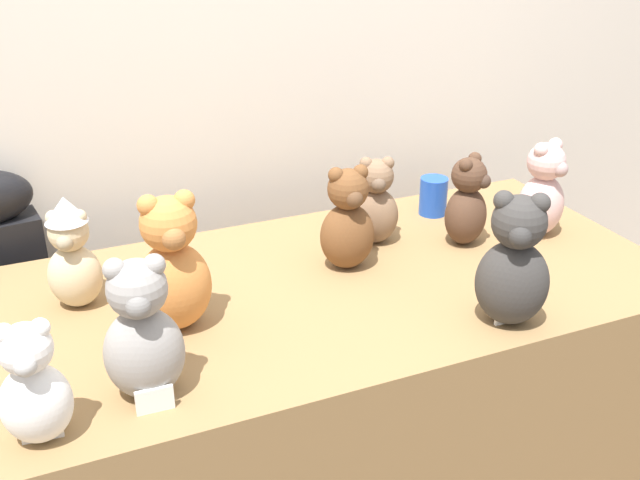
{
  "coord_description": "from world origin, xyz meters",
  "views": [
    {
      "loc": [
        -0.63,
        -1.21,
        1.67
      ],
      "look_at": [
        0.0,
        0.25,
        0.91
      ],
      "focal_mm": 42.15,
      "sensor_mm": 36.0,
      "label": 1
    }
  ],
  "objects_px": {
    "instrument_case": "(6,338)",
    "teddy_bear_cocoa": "(467,203)",
    "party_cup_blue": "(433,196)",
    "teddy_bear_charcoal": "(514,264)",
    "teddy_bear_blush": "(543,192)",
    "teddy_bear_sand": "(72,254)",
    "teddy_bear_chestnut": "(348,221)",
    "teddy_bear_ginger": "(172,267)",
    "display_table": "(320,416)",
    "teddy_bear_mocha": "(376,203)",
    "teddy_bear_ash": "(142,333)",
    "teddy_bear_snow": "(33,387)"
  },
  "relations": [
    {
      "from": "instrument_case",
      "to": "display_table",
      "type": "bearing_deg",
      "value": -43.66
    },
    {
      "from": "teddy_bear_sand",
      "to": "teddy_bear_chestnut",
      "type": "relative_size",
      "value": 1.0
    },
    {
      "from": "teddy_bear_sand",
      "to": "teddy_bear_blush",
      "type": "height_order",
      "value": "teddy_bear_blush"
    },
    {
      "from": "teddy_bear_chestnut",
      "to": "teddy_bear_ash",
      "type": "distance_m",
      "value": 0.65
    },
    {
      "from": "teddy_bear_charcoal",
      "to": "teddy_bear_snow",
      "type": "bearing_deg",
      "value": -146.18
    },
    {
      "from": "teddy_bear_chestnut",
      "to": "party_cup_blue",
      "type": "distance_m",
      "value": 0.43
    },
    {
      "from": "teddy_bear_mocha",
      "to": "teddy_bear_chestnut",
      "type": "xyz_separation_m",
      "value": [
        -0.13,
        -0.1,
        0.01
      ]
    },
    {
      "from": "instrument_case",
      "to": "teddy_bear_ash",
      "type": "bearing_deg",
      "value": -78.95
    },
    {
      "from": "display_table",
      "to": "teddy_bear_snow",
      "type": "bearing_deg",
      "value": -154.47
    },
    {
      "from": "teddy_bear_cocoa",
      "to": "teddy_bear_ash",
      "type": "relative_size",
      "value": 0.85
    },
    {
      "from": "teddy_bear_ginger",
      "to": "teddy_bear_ash",
      "type": "bearing_deg",
      "value": -114.67
    },
    {
      "from": "teddy_bear_blush",
      "to": "instrument_case",
      "type": "bearing_deg",
      "value": 143.41
    },
    {
      "from": "teddy_bear_ginger",
      "to": "teddy_bear_cocoa",
      "type": "xyz_separation_m",
      "value": [
        0.81,
        0.11,
        -0.03
      ]
    },
    {
      "from": "instrument_case",
      "to": "teddy_bear_snow",
      "type": "distance_m",
      "value": 0.95
    },
    {
      "from": "teddy_bear_blush",
      "to": "display_table",
      "type": "bearing_deg",
      "value": 166.06
    },
    {
      "from": "teddy_bear_snow",
      "to": "teddy_bear_blush",
      "type": "distance_m",
      "value": 1.38
    },
    {
      "from": "teddy_bear_charcoal",
      "to": "teddy_bear_chestnut",
      "type": "relative_size",
      "value": 1.15
    },
    {
      "from": "display_table",
      "to": "teddy_bear_mocha",
      "type": "distance_m",
      "value": 0.58
    },
    {
      "from": "display_table",
      "to": "teddy_bear_chestnut",
      "type": "xyz_separation_m",
      "value": [
        0.1,
        0.06,
        0.52
      ]
    },
    {
      "from": "teddy_bear_chestnut",
      "to": "party_cup_blue",
      "type": "relative_size",
      "value": 2.44
    },
    {
      "from": "instrument_case",
      "to": "teddy_bear_ginger",
      "type": "distance_m",
      "value": 0.82
    },
    {
      "from": "teddy_bear_mocha",
      "to": "teddy_bear_chestnut",
      "type": "bearing_deg",
      "value": -122.56
    },
    {
      "from": "teddy_bear_sand",
      "to": "teddy_bear_ash",
      "type": "bearing_deg",
      "value": -60.44
    },
    {
      "from": "instrument_case",
      "to": "teddy_bear_sand",
      "type": "bearing_deg",
      "value": -72.49
    },
    {
      "from": "display_table",
      "to": "teddy_bear_chestnut",
      "type": "relative_size",
      "value": 6.48
    },
    {
      "from": "teddy_bear_ginger",
      "to": "teddy_bear_blush",
      "type": "relative_size",
      "value": 1.17
    },
    {
      "from": "teddy_bear_chestnut",
      "to": "teddy_bear_ginger",
      "type": "bearing_deg",
      "value": -161.49
    },
    {
      "from": "teddy_bear_sand",
      "to": "teddy_bear_snow",
      "type": "relative_size",
      "value": 1.12
    },
    {
      "from": "display_table",
      "to": "teddy_bear_chestnut",
      "type": "bearing_deg",
      "value": 31.55
    },
    {
      "from": "display_table",
      "to": "teddy_bear_chestnut",
      "type": "height_order",
      "value": "teddy_bear_chestnut"
    },
    {
      "from": "teddy_bear_blush",
      "to": "party_cup_blue",
      "type": "bearing_deg",
      "value": 112.59
    },
    {
      "from": "teddy_bear_mocha",
      "to": "teddy_bear_charcoal",
      "type": "distance_m",
      "value": 0.49
    },
    {
      "from": "teddy_bear_blush",
      "to": "teddy_bear_charcoal",
      "type": "bearing_deg",
      "value": -151.98
    },
    {
      "from": "teddy_bear_charcoal",
      "to": "teddy_bear_mocha",
      "type": "bearing_deg",
      "value": 133.57
    },
    {
      "from": "teddy_bear_ash",
      "to": "teddy_bear_chestnut",
      "type": "bearing_deg",
      "value": 39.0
    },
    {
      "from": "display_table",
      "to": "teddy_bear_charcoal",
      "type": "height_order",
      "value": "teddy_bear_charcoal"
    },
    {
      "from": "teddy_bear_snow",
      "to": "teddy_bear_ash",
      "type": "xyz_separation_m",
      "value": [
        0.2,
        0.05,
        0.02
      ]
    },
    {
      "from": "teddy_bear_ginger",
      "to": "teddy_bear_mocha",
      "type": "distance_m",
      "value": 0.63
    },
    {
      "from": "teddy_bear_chestnut",
      "to": "teddy_bear_sand",
      "type": "bearing_deg",
      "value": 178.72
    },
    {
      "from": "teddy_bear_mocha",
      "to": "party_cup_blue",
      "type": "height_order",
      "value": "teddy_bear_mocha"
    },
    {
      "from": "instrument_case",
      "to": "teddy_bear_cocoa",
      "type": "distance_m",
      "value": 1.34
    },
    {
      "from": "teddy_bear_charcoal",
      "to": "teddy_bear_cocoa",
      "type": "distance_m",
      "value": 0.41
    },
    {
      "from": "party_cup_blue",
      "to": "teddy_bear_charcoal",
      "type": "bearing_deg",
      "value": -105.35
    },
    {
      "from": "teddy_bear_ginger",
      "to": "teddy_bear_charcoal",
      "type": "bearing_deg",
      "value": -19.9
    },
    {
      "from": "teddy_bear_mocha",
      "to": "teddy_bear_cocoa",
      "type": "height_order",
      "value": "teddy_bear_cocoa"
    },
    {
      "from": "teddy_bear_snow",
      "to": "party_cup_blue",
      "type": "xyz_separation_m",
      "value": [
        1.14,
        0.58,
        -0.06
      ]
    },
    {
      "from": "teddy_bear_chestnut",
      "to": "display_table",
      "type": "bearing_deg",
      "value": -143.42
    },
    {
      "from": "teddy_bear_mocha",
      "to": "teddy_bear_ash",
      "type": "distance_m",
      "value": 0.82
    },
    {
      "from": "teddy_bear_charcoal",
      "to": "teddy_bear_sand",
      "type": "bearing_deg",
      "value": -173.84
    },
    {
      "from": "display_table",
      "to": "teddy_bear_charcoal",
      "type": "bearing_deg",
      "value": -45.37
    }
  ]
}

